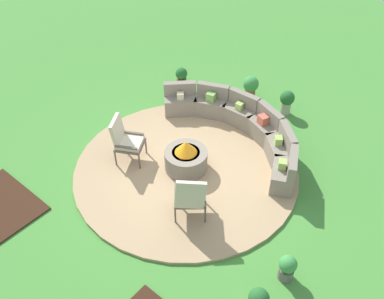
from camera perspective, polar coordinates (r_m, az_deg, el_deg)
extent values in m
plane|color=#478C38|center=(9.25, -0.80, -2.73)|extent=(24.00, 24.00, 0.00)
cylinder|color=tan|center=(9.23, -0.80, -2.59)|extent=(4.84, 4.84, 0.06)
cylinder|color=gray|center=(9.05, -0.82, -1.42)|extent=(0.92, 0.92, 0.45)
cylinder|color=black|center=(8.92, -0.83, -0.49)|extent=(0.60, 0.60, 0.06)
cone|color=orange|center=(8.81, -0.84, 0.34)|extent=(0.48, 0.48, 0.28)
cube|color=gray|center=(8.90, 12.10, -3.49)|extent=(0.75, 0.91, 0.45)
cube|color=gray|center=(8.64, 13.41, -1.77)|extent=(0.50, 0.78, 0.34)
cube|color=gray|center=(9.46, 11.59, -0.23)|extent=(0.89, 0.86, 0.45)
cube|color=gray|center=(9.25, 12.76, 1.69)|extent=(0.69, 0.65, 0.34)
cube|color=gray|center=(9.96, 9.55, 2.53)|extent=(0.90, 0.69, 0.45)
cube|color=gray|center=(9.80, 10.48, 4.59)|extent=(0.80, 0.42, 0.34)
cube|color=gray|center=(10.35, 6.41, 4.57)|extent=(0.80, 0.47, 0.45)
cube|color=gray|center=(10.23, 7.03, 6.72)|extent=(0.79, 0.18, 0.34)
cube|color=gray|center=(10.59, 2.58, 5.75)|extent=(0.90, 0.72, 0.45)
cube|color=gray|center=(10.48, 2.85, 7.95)|extent=(0.79, 0.46, 0.34)
cube|color=gray|center=(10.65, -1.57, 6.01)|extent=(0.88, 0.87, 0.45)
cube|color=gray|center=(10.55, -1.65, 8.22)|extent=(0.67, 0.67, 0.34)
cube|color=#93B756|center=(8.69, 12.06, -1.96)|extent=(0.22, 0.23, 0.18)
cube|color=#93B756|center=(10.14, 6.38, 5.82)|extent=(0.17, 0.15, 0.16)
cube|color=#70A34C|center=(10.36, 2.56, 7.08)|extent=(0.24, 0.22, 0.21)
cube|color=#93B756|center=(9.24, 11.55, 1.20)|extent=(0.23, 0.24, 0.18)
cube|color=#BC5B47|center=(9.74, 9.53, 3.97)|extent=(0.27, 0.25, 0.21)
cube|color=beige|center=(10.44, -1.58, 7.24)|extent=(0.22, 0.22, 0.17)
cylinder|color=brown|center=(9.50, -6.22, 0.42)|extent=(0.04, 0.04, 0.38)
cylinder|color=brown|center=(9.13, -7.10, -1.64)|extent=(0.04, 0.04, 0.38)
cylinder|color=brown|center=(9.65, -9.27, 0.82)|extent=(0.04, 0.04, 0.38)
cylinder|color=brown|center=(9.29, -10.26, -1.20)|extent=(0.04, 0.04, 0.38)
cube|color=brown|center=(9.25, -8.34, 0.62)|extent=(0.77, 0.76, 0.05)
cube|color=beige|center=(9.20, -8.38, 0.95)|extent=(0.71, 0.70, 0.09)
cube|color=beige|center=(9.11, -10.01, 2.44)|extent=(0.36, 0.55, 0.66)
cube|color=brown|center=(9.34, -7.97, 2.21)|extent=(0.45, 0.28, 0.04)
cube|color=brown|center=(8.99, -8.89, 0.28)|extent=(0.45, 0.28, 0.04)
cylinder|color=brown|center=(8.38, -2.20, -6.15)|extent=(0.04, 0.04, 0.38)
cylinder|color=brown|center=(8.39, 1.66, -6.12)|extent=(0.04, 0.04, 0.38)
cylinder|color=brown|center=(8.04, -2.26, -8.89)|extent=(0.04, 0.04, 0.38)
cylinder|color=brown|center=(8.04, 1.79, -8.85)|extent=(0.04, 0.04, 0.38)
cube|color=brown|center=(8.05, -0.26, -6.46)|extent=(0.82, 0.81, 0.05)
cube|color=beige|center=(7.99, -0.26, -6.12)|extent=(0.75, 0.75, 0.09)
cube|color=beige|center=(7.64, -0.25, -6.14)|extent=(0.48, 0.48, 0.65)
cube|color=brown|center=(7.95, -2.21, -5.82)|extent=(0.35, 0.39, 0.04)
cube|color=brown|center=(7.95, 1.68, -5.79)|extent=(0.35, 0.39, 0.04)
cylinder|color=#A89E8E|center=(11.00, 12.49, 5.49)|extent=(0.25, 0.25, 0.34)
sphere|color=#236028|center=(10.83, 12.72, 6.80)|extent=(0.36, 0.36, 0.36)
cylinder|color=#605B56|center=(7.62, 12.51, -15.94)|extent=(0.26, 0.26, 0.24)
sphere|color=#3D8E42|center=(7.41, 12.81, -14.82)|extent=(0.31, 0.31, 0.31)
sphere|color=yellow|center=(7.35, 13.16, -14.68)|extent=(0.12, 0.12, 0.12)
cylinder|color=brown|center=(11.86, -1.41, 9.07)|extent=(0.28, 0.28, 0.24)
sphere|color=#236028|center=(11.71, -1.44, 10.20)|extent=(0.32, 0.32, 0.32)
sphere|color=yellow|center=(11.66, -1.29, 10.42)|extent=(0.12, 0.12, 0.12)
sphere|color=#236028|center=(6.91, 8.99, -19.21)|extent=(0.33, 0.33, 0.33)
cylinder|color=brown|center=(11.41, 7.80, 7.46)|extent=(0.27, 0.27, 0.31)
sphere|color=#3D8E42|center=(11.24, 7.94, 8.74)|extent=(0.41, 0.41, 0.41)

